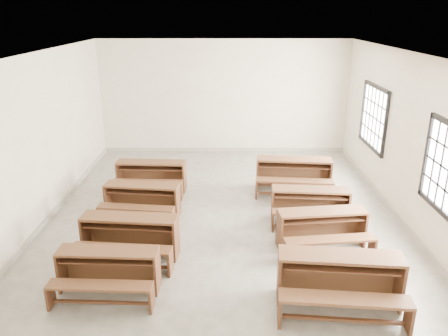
{
  "coord_description": "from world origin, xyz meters",
  "views": [
    {
      "loc": [
        0.0,
        -8.06,
        3.91
      ],
      "look_at": [
        0.0,
        0.0,
        1.0
      ],
      "focal_mm": 35.0,
      "sensor_mm": 36.0,
      "label": 1
    }
  ],
  "objects_px": {
    "desk_set_3": "(151,174)",
    "desk_set_5": "(322,227)",
    "desk_set_1": "(129,234)",
    "desk_set_7": "(294,173)",
    "desk_set_0": "(108,268)",
    "desk_set_2": "(142,198)",
    "desk_set_6": "(310,203)",
    "desk_set_4": "(340,277)"
  },
  "relations": [
    {
      "from": "desk_set_3",
      "to": "desk_set_5",
      "type": "bearing_deg",
      "value": -33.97
    },
    {
      "from": "desk_set_1",
      "to": "desk_set_7",
      "type": "xyz_separation_m",
      "value": [
        3.16,
        2.86,
        0.02
      ]
    },
    {
      "from": "desk_set_0",
      "to": "desk_set_2",
      "type": "distance_m",
      "value": 2.5
    },
    {
      "from": "desk_set_7",
      "to": "desk_set_0",
      "type": "bearing_deg",
      "value": -124.79
    },
    {
      "from": "desk_set_6",
      "to": "desk_set_7",
      "type": "bearing_deg",
      "value": 98.08
    },
    {
      "from": "desk_set_1",
      "to": "desk_set_5",
      "type": "bearing_deg",
      "value": 10.69
    },
    {
      "from": "desk_set_1",
      "to": "desk_set_5",
      "type": "height_order",
      "value": "desk_set_1"
    },
    {
      "from": "desk_set_5",
      "to": "desk_set_7",
      "type": "bearing_deg",
      "value": 85.84
    },
    {
      "from": "desk_set_1",
      "to": "desk_set_3",
      "type": "bearing_deg",
      "value": 97.26
    },
    {
      "from": "desk_set_7",
      "to": "desk_set_1",
      "type": "bearing_deg",
      "value": -132.09
    },
    {
      "from": "desk_set_1",
      "to": "desk_set_7",
      "type": "distance_m",
      "value": 4.26
    },
    {
      "from": "desk_set_0",
      "to": "desk_set_3",
      "type": "distance_m",
      "value": 3.81
    },
    {
      "from": "desk_set_4",
      "to": "desk_set_7",
      "type": "xyz_separation_m",
      "value": [
        -0.02,
        4.14,
        -0.0
      ]
    },
    {
      "from": "desk_set_4",
      "to": "desk_set_1",
      "type": "bearing_deg",
      "value": 163.47
    },
    {
      "from": "desk_set_3",
      "to": "desk_set_2",
      "type": "bearing_deg",
      "value": -86.02
    },
    {
      "from": "desk_set_1",
      "to": "desk_set_5",
      "type": "xyz_separation_m",
      "value": [
        3.27,
        0.3,
        -0.02
      ]
    },
    {
      "from": "desk_set_1",
      "to": "desk_set_4",
      "type": "relative_size",
      "value": 0.94
    },
    {
      "from": "desk_set_4",
      "to": "desk_set_6",
      "type": "xyz_separation_m",
      "value": [
        0.08,
        2.59,
        -0.05
      ]
    },
    {
      "from": "desk_set_1",
      "to": "desk_set_6",
      "type": "distance_m",
      "value": 3.51
    },
    {
      "from": "desk_set_3",
      "to": "desk_set_5",
      "type": "height_order",
      "value": "desk_set_3"
    },
    {
      "from": "desk_set_3",
      "to": "desk_set_7",
      "type": "height_order",
      "value": "desk_set_7"
    },
    {
      "from": "desk_set_0",
      "to": "desk_set_1",
      "type": "distance_m",
      "value": 0.97
    },
    {
      "from": "desk_set_6",
      "to": "desk_set_2",
      "type": "bearing_deg",
      "value": -179.38
    },
    {
      "from": "desk_set_3",
      "to": "desk_set_6",
      "type": "distance_m",
      "value": 3.68
    },
    {
      "from": "desk_set_5",
      "to": "desk_set_0",
      "type": "bearing_deg",
      "value": -166.21
    },
    {
      "from": "desk_set_4",
      "to": "desk_set_7",
      "type": "distance_m",
      "value": 4.14
    },
    {
      "from": "desk_set_0",
      "to": "desk_set_2",
      "type": "xyz_separation_m",
      "value": [
        0.04,
        2.5,
        0.01
      ]
    },
    {
      "from": "desk_set_4",
      "to": "desk_set_7",
      "type": "relative_size",
      "value": 1.0
    },
    {
      "from": "desk_set_3",
      "to": "desk_set_5",
      "type": "relative_size",
      "value": 0.99
    },
    {
      "from": "desk_set_2",
      "to": "desk_set_3",
      "type": "xyz_separation_m",
      "value": [
        -0.02,
        1.31,
        0.02
      ]
    },
    {
      "from": "desk_set_2",
      "to": "desk_set_5",
      "type": "height_order",
      "value": "desk_set_5"
    },
    {
      "from": "desk_set_0",
      "to": "desk_set_5",
      "type": "xyz_separation_m",
      "value": [
        3.39,
        1.27,
        0.02
      ]
    },
    {
      "from": "desk_set_0",
      "to": "desk_set_6",
      "type": "xyz_separation_m",
      "value": [
        3.37,
        2.27,
        0.01
      ]
    },
    {
      "from": "desk_set_0",
      "to": "desk_set_6",
      "type": "height_order",
      "value": "desk_set_6"
    },
    {
      "from": "desk_set_6",
      "to": "desk_set_4",
      "type": "bearing_deg",
      "value": -87.21
    },
    {
      "from": "desk_set_1",
      "to": "desk_set_2",
      "type": "relative_size",
      "value": 1.07
    },
    {
      "from": "desk_set_1",
      "to": "desk_set_7",
      "type": "relative_size",
      "value": 0.94
    },
    {
      "from": "desk_set_3",
      "to": "desk_set_4",
      "type": "bearing_deg",
      "value": -48.52
    },
    {
      "from": "desk_set_6",
      "to": "desk_set_7",
      "type": "relative_size",
      "value": 0.88
    },
    {
      "from": "desk_set_5",
      "to": "desk_set_7",
      "type": "height_order",
      "value": "desk_set_7"
    },
    {
      "from": "desk_set_1",
      "to": "desk_set_7",
      "type": "height_order",
      "value": "desk_set_7"
    },
    {
      "from": "desk_set_4",
      "to": "desk_set_5",
      "type": "distance_m",
      "value": 1.59
    }
  ]
}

